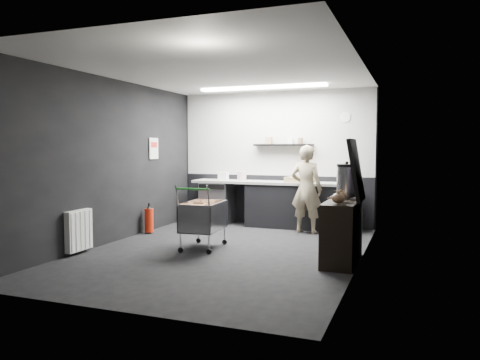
% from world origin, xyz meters
% --- Properties ---
extents(floor, '(5.50, 5.50, 0.00)m').
position_xyz_m(floor, '(0.00, 0.00, 0.00)').
color(floor, black).
rests_on(floor, ground).
extents(ceiling, '(5.50, 5.50, 0.00)m').
position_xyz_m(ceiling, '(0.00, 0.00, 2.70)').
color(ceiling, silver).
rests_on(ceiling, wall_back).
extents(wall_back, '(5.50, 0.00, 5.50)m').
position_xyz_m(wall_back, '(0.00, 2.75, 1.35)').
color(wall_back, black).
rests_on(wall_back, floor).
extents(wall_front, '(5.50, 0.00, 5.50)m').
position_xyz_m(wall_front, '(0.00, -2.75, 1.35)').
color(wall_front, black).
rests_on(wall_front, floor).
extents(wall_left, '(0.00, 5.50, 5.50)m').
position_xyz_m(wall_left, '(-2.00, 0.00, 1.35)').
color(wall_left, black).
rests_on(wall_left, floor).
extents(wall_right, '(0.00, 5.50, 5.50)m').
position_xyz_m(wall_right, '(2.00, 0.00, 1.35)').
color(wall_right, black).
rests_on(wall_right, floor).
extents(kitchen_wall_panel, '(3.95, 0.02, 1.70)m').
position_xyz_m(kitchen_wall_panel, '(0.00, 2.73, 1.85)').
color(kitchen_wall_panel, silver).
rests_on(kitchen_wall_panel, wall_back).
extents(dado_panel, '(3.95, 0.02, 1.00)m').
position_xyz_m(dado_panel, '(0.00, 2.73, 0.50)').
color(dado_panel, black).
rests_on(dado_panel, wall_back).
extents(floating_shelf, '(1.20, 0.22, 0.04)m').
position_xyz_m(floating_shelf, '(0.20, 2.62, 1.62)').
color(floating_shelf, black).
rests_on(floating_shelf, wall_back).
extents(wall_clock, '(0.20, 0.03, 0.20)m').
position_xyz_m(wall_clock, '(1.40, 2.72, 2.15)').
color(wall_clock, white).
rests_on(wall_clock, wall_back).
extents(poster, '(0.02, 0.30, 0.40)m').
position_xyz_m(poster, '(-1.98, 1.30, 1.55)').
color(poster, white).
rests_on(poster, wall_left).
extents(poster_red_band, '(0.02, 0.22, 0.10)m').
position_xyz_m(poster_red_band, '(-1.98, 1.30, 1.62)').
color(poster_red_band, red).
rests_on(poster_red_band, poster).
extents(radiator, '(0.10, 0.50, 0.60)m').
position_xyz_m(radiator, '(-1.94, -0.90, 0.35)').
color(radiator, white).
rests_on(radiator, wall_left).
extents(ceiling_strip, '(2.40, 0.20, 0.04)m').
position_xyz_m(ceiling_strip, '(0.00, 1.85, 2.67)').
color(ceiling_strip, white).
rests_on(ceiling_strip, ceiling).
extents(prep_counter, '(3.20, 0.61, 0.90)m').
position_xyz_m(prep_counter, '(0.14, 2.42, 0.46)').
color(prep_counter, black).
rests_on(prep_counter, floor).
extents(person, '(0.63, 0.45, 1.62)m').
position_xyz_m(person, '(0.82, 1.97, 0.81)').
color(person, beige).
rests_on(person, floor).
extents(shopping_cart, '(0.60, 0.93, 0.98)m').
position_xyz_m(shopping_cart, '(-0.39, 0.09, 0.47)').
color(shopping_cart, silver).
rests_on(shopping_cart, floor).
extents(sideboard, '(0.48, 1.13, 1.69)m').
position_xyz_m(sideboard, '(1.78, -0.02, 0.54)').
color(sideboard, black).
rests_on(sideboard, floor).
extents(fire_extinguisher, '(0.16, 0.16, 0.53)m').
position_xyz_m(fire_extinguisher, '(-1.85, 0.89, 0.26)').
color(fire_extinguisher, red).
rests_on(fire_extinguisher, floor).
extents(cardboard_box, '(0.56, 0.46, 0.10)m').
position_xyz_m(cardboard_box, '(0.60, 2.37, 0.95)').
color(cardboard_box, '#A28556').
rests_on(cardboard_box, prep_counter).
extents(pink_tub, '(0.18, 0.18, 0.18)m').
position_xyz_m(pink_tub, '(-0.61, 2.42, 0.99)').
color(pink_tub, beige).
rests_on(pink_tub, prep_counter).
extents(white_container, '(0.20, 0.16, 0.17)m').
position_xyz_m(white_container, '(-0.99, 2.37, 0.98)').
color(white_container, white).
rests_on(white_container, prep_counter).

